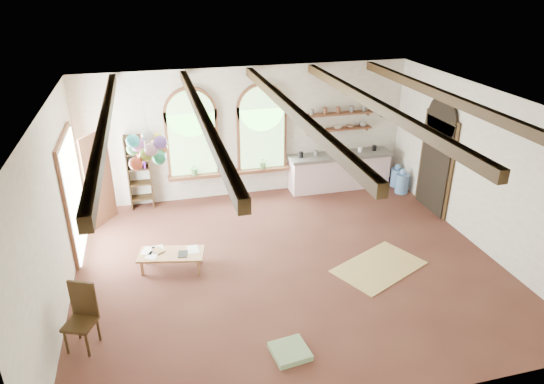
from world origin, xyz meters
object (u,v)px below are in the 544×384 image
object	(u,v)px
coffee_table	(171,255)
side_chair	(82,330)
kitchen_counter	(339,171)
balloon_cluster	(148,149)

from	to	relation	value
coffee_table	side_chair	world-z (taller)	side_chair
side_chair	kitchen_counter	bearing A→B (deg)	37.42
coffee_table	side_chair	distance (m)	2.30
kitchen_counter	coffee_table	distance (m)	5.28
side_chair	balloon_cluster	bearing A→B (deg)	60.10
coffee_table	side_chair	size ratio (longest dim) A/B	1.24
kitchen_counter	side_chair	xyz separation A→B (m)	(-5.94, -4.54, -0.17)
coffee_table	kitchen_counter	bearing A→B (deg)	31.47
kitchen_counter	side_chair	world-z (taller)	side_chair
coffee_table	balloon_cluster	world-z (taller)	balloon_cluster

